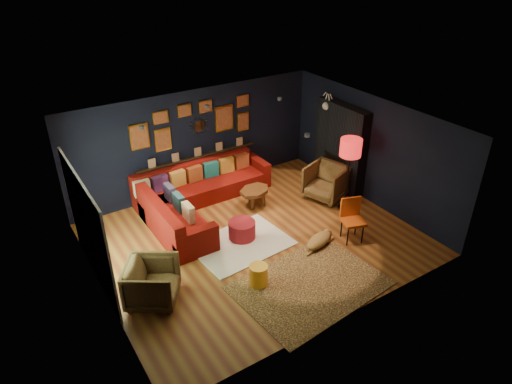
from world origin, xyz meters
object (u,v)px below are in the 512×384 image
pouf (242,230)px  orange_chair (352,216)px  sectional (193,199)px  armchair_left (152,281)px  floor_lamp (351,150)px  coffee_table (255,192)px  dog (319,239)px  armchair_right (326,180)px  gold_stool (259,275)px

pouf → orange_chair: bearing=-32.2°
sectional → armchair_left: armchair_left is taller
floor_lamp → armchair_left: bearing=-173.8°
armchair_left → floor_lamp: bearing=-50.1°
coffee_table → sectional: bearing=157.2°
orange_chair → dog: size_ratio=0.92×
dog → coffee_table: bearing=78.6°
floor_lamp → sectional: bearing=149.2°
sectional → pouf: size_ratio=5.85×
armchair_right → orange_chair: bearing=-42.7°
gold_stool → orange_chair: bearing=4.9°
pouf → armchair_left: (-2.32, -0.80, 0.23)m
orange_chair → dog: 0.85m
armchair_right → orange_chair: size_ratio=0.99×
sectional → floor_lamp: size_ratio=1.91×
pouf → orange_chair: 2.36m
coffee_table → armchair_left: armchair_left is taller
sectional → armchair_left: bearing=-128.8°
armchair_right → orange_chair: orange_chair is taller
coffee_table → armchair_right: (1.69, -0.63, 0.12)m
sectional → gold_stool: size_ratio=7.85×
floor_lamp → orange_chair: bearing=-127.2°
dog → floor_lamp: bearing=12.0°
armchair_left → dog: size_ratio=0.86×
pouf → dog: size_ratio=0.57×
gold_stool → pouf: bearing=70.4°
sectional → armchair_right: 3.30m
sectional → dog: size_ratio=3.30×
dog → pouf: bearing=119.9°
sectional → pouf: sectional is taller
orange_chair → gold_stool: bearing=-156.3°
pouf → armchair_right: (2.68, 0.40, 0.25)m
dog → sectional: bearing=102.8°
coffee_table → armchair_right: armchair_right is taller
pouf → armchair_left: bearing=-161.0°
pouf → armchair_left: armchair_left is taller
coffee_table → floor_lamp: floor_lamp is taller
pouf → armchair_right: size_ratio=0.62×
coffee_table → gold_stool: bearing=-121.1°
coffee_table → pouf: (-0.98, -1.03, -0.13)m
pouf → sectional: bearing=103.6°
floor_lamp → pouf: bearing=174.8°
coffee_table → floor_lamp: size_ratio=0.53×
pouf → orange_chair: orange_chair is taller
pouf → armchair_left: size_ratio=0.65×
sectional → floor_lamp: (3.11, -1.86, 1.19)m
sectional → coffee_table: sectional is taller
floor_lamp → dog: (-1.50, -0.86, -1.33)m
coffee_table → pouf: bearing=-133.6°
sectional → orange_chair: bearing=-50.4°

